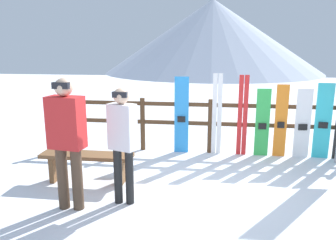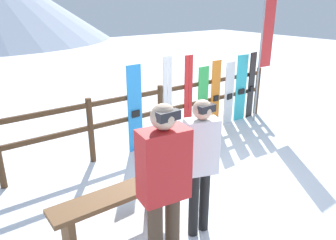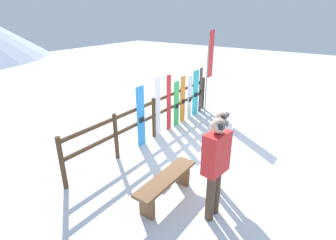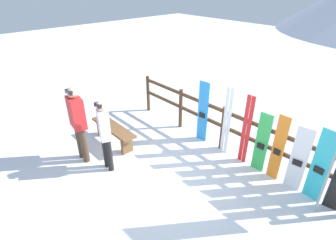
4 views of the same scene
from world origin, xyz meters
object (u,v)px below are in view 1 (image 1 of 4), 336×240
object	(u,v)px
person_red	(67,135)
snowboard_orange	(281,121)
bench	(87,161)
snowboard_green	(262,123)
ski_pair_white	(217,114)
ski_pair_red	(243,116)
snowboard_cyan	(323,121)
snowboard_blue	(181,115)
snowboard_white	(303,124)
person_white	(123,137)

from	to	relation	value
person_red	snowboard_orange	world-z (taller)	person_red
bench	person_red	xyz separation A→B (m)	(0.10, -0.89, 0.68)
bench	snowboard_green	world-z (taller)	snowboard_green
ski_pair_white	snowboard_orange	bearing A→B (deg)	-0.15
ski_pair_red	snowboard_cyan	distance (m)	1.56
snowboard_blue	snowboard_green	xyz separation A→B (m)	(1.64, -0.00, -0.11)
person_red	snowboard_white	world-z (taller)	person_red
snowboard_blue	person_red	bearing A→B (deg)	-115.75
person_white	snowboard_cyan	world-z (taller)	person_white
person_red	snowboard_green	distance (m)	3.96
snowboard_cyan	ski_pair_red	bearing A→B (deg)	179.87
bench	snowboard_blue	xyz separation A→B (m)	(1.38, 1.77, 0.43)
snowboard_orange	ski_pair_red	bearing A→B (deg)	179.74
person_red	snowboard_orange	xyz separation A→B (m)	(3.28, 2.66, -0.32)
snowboard_blue	snowboard_white	xyz separation A→B (m)	(2.42, -0.00, -0.10)
bench	ski_pair_white	bearing A→B (deg)	40.06
snowboard_blue	ski_pair_white	size ratio (longest dim) A/B	0.96
ski_pair_white	snowboard_white	size ratio (longest dim) A/B	1.20
person_white	ski_pair_red	size ratio (longest dim) A/B	1.01
person_red	bench	bearing A→B (deg)	96.52
snowboard_green	snowboard_orange	world-z (taller)	snowboard_orange
snowboard_green	snowboard_cyan	xyz separation A→B (m)	(1.16, 0.00, 0.06)
snowboard_blue	snowboard_orange	distance (m)	2.00
person_red	ski_pair_red	size ratio (longest dim) A/B	1.10
ski_pair_white	snowboard_cyan	world-z (taller)	ski_pair_white
bench	snowboard_green	bearing A→B (deg)	30.35
snowboard_cyan	ski_pair_white	bearing A→B (deg)	179.91
ski_pair_white	snowboard_cyan	size ratio (longest dim) A/B	1.11
person_white	snowboard_blue	bearing A→B (deg)	76.09
snowboard_green	snowboard_white	size ratio (longest dim) A/B	0.99
bench	snowboard_white	world-z (taller)	snowboard_white
snowboard_green	snowboard_cyan	bearing A→B (deg)	0.01
ski_pair_white	person_red	bearing A→B (deg)	-127.03
person_white	snowboard_orange	distance (m)	3.55
snowboard_white	ski_pair_red	bearing A→B (deg)	179.83
snowboard_blue	snowboard_cyan	world-z (taller)	snowboard_blue
person_white	snowboard_blue	size ratio (longest dim) A/B	1.04
snowboard_cyan	snowboard_orange	bearing A→B (deg)	-180.00
ski_pair_red	snowboard_cyan	size ratio (longest dim) A/B	1.09
person_red	snowboard_cyan	distance (m)	4.88
snowboard_white	person_red	bearing A→B (deg)	-144.33
ski_pair_red	snowboard_white	bearing A→B (deg)	-0.17
snowboard_blue	snowboard_white	bearing A→B (deg)	-0.00
ski_pair_white	ski_pair_red	world-z (taller)	ski_pair_white
person_white	snowboard_orange	xyz separation A→B (m)	(2.59, 2.41, -0.25)
person_red	snowboard_blue	xyz separation A→B (m)	(1.28, 2.66, -0.25)
person_white	snowboard_green	xyz separation A→B (m)	(2.23, 2.41, -0.30)
bench	person_white	bearing A→B (deg)	-39.06
person_white	ski_pair_white	bearing A→B (deg)	61.27
snowboard_blue	snowboard_orange	bearing A→B (deg)	-0.00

